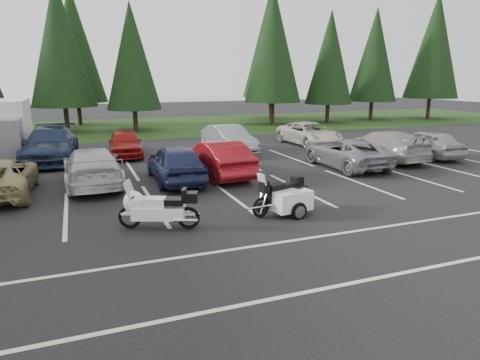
% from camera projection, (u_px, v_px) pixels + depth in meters
% --- Properties ---
extents(ground, '(120.00, 120.00, 0.00)m').
position_uv_depth(ground, '(227.00, 206.00, 13.90)').
color(ground, black).
rests_on(ground, ground).
extents(grass_strip, '(80.00, 16.00, 0.01)m').
position_uv_depth(grass_strip, '(132.00, 127.00, 35.69)').
color(grass_strip, '#1A3511').
rests_on(grass_strip, ground).
extents(lake_water, '(70.00, 50.00, 0.02)m').
position_uv_depth(lake_water, '(133.00, 105.00, 65.22)').
color(lake_water, slate).
rests_on(lake_water, ground).
extents(box_truck, '(2.40, 5.60, 2.90)m').
position_uv_depth(box_truck, '(2.00, 129.00, 22.12)').
color(box_truck, silver).
rests_on(box_truck, ground).
extents(stall_markings, '(32.00, 16.00, 0.01)m').
position_uv_depth(stall_markings, '(209.00, 191.00, 15.72)').
color(stall_markings, silver).
rests_on(stall_markings, ground).
extents(conifer_4, '(4.80, 4.80, 11.17)m').
position_uv_depth(conifer_4, '(59.00, 43.00, 31.42)').
color(conifer_4, '#332316').
rests_on(conifer_4, ground).
extents(conifer_5, '(4.14, 4.14, 9.63)m').
position_uv_depth(conifer_5, '(132.00, 56.00, 32.19)').
color(conifer_5, '#332316').
rests_on(conifer_5, ground).
extents(conifer_6, '(4.93, 4.93, 11.48)m').
position_uv_depth(conifer_6, '(273.00, 46.00, 36.58)').
color(conifer_6, '#332316').
rests_on(conifer_6, ground).
extents(conifer_7, '(4.27, 4.27, 9.94)m').
position_uv_depth(conifer_7, '(330.00, 57.00, 38.43)').
color(conifer_7, '#332316').
rests_on(conifer_7, ground).
extents(conifer_8, '(4.53, 4.53, 10.56)m').
position_uv_depth(conifer_8, '(375.00, 55.00, 40.99)').
color(conifer_8, '#332316').
rests_on(conifer_8, ground).
extents(conifer_9, '(5.19, 5.19, 12.10)m').
position_uv_depth(conifer_9, '(435.00, 46.00, 41.69)').
color(conifer_9, '#332316').
rests_on(conifer_9, ground).
extents(conifer_back_b, '(4.97, 4.97, 11.58)m').
position_uv_depth(conifer_back_b, '(73.00, 44.00, 35.89)').
color(conifer_back_b, '#332316').
rests_on(conifer_back_b, ground).
extents(conifer_back_c, '(5.50, 5.50, 12.81)m').
position_uv_depth(conifer_back_c, '(271.00, 41.00, 41.36)').
color(conifer_back_c, '#332316').
rests_on(conifer_back_c, ground).
extents(car_near_3, '(2.14, 5.09, 1.47)m').
position_uv_depth(car_near_3, '(92.00, 167.00, 16.36)').
color(car_near_3, '#BDBDBB').
rests_on(car_near_3, ground).
extents(car_near_4, '(1.85, 4.46, 1.51)m').
position_uv_depth(car_near_4, '(176.00, 163.00, 16.95)').
color(car_near_4, '#1B2245').
rests_on(car_near_4, ground).
extents(car_near_5, '(1.86, 4.68, 1.51)m').
position_uv_depth(car_near_5, '(218.00, 158.00, 17.92)').
color(car_near_5, maroon).
rests_on(car_near_5, ground).
extents(car_near_6, '(2.24, 4.81, 1.33)m').
position_uv_depth(car_near_6, '(346.00, 153.00, 19.73)').
color(car_near_6, gray).
rests_on(car_near_6, ground).
extents(car_near_7, '(2.24, 5.19, 1.49)m').
position_uv_depth(car_near_7, '(383.00, 145.00, 21.46)').
color(car_near_7, '#9C968F').
rests_on(car_near_7, ground).
extents(car_near_8, '(1.90, 4.30, 1.44)m').
position_uv_depth(car_near_8, '(427.00, 143.00, 22.24)').
color(car_near_8, '#999A9D').
rests_on(car_near_8, ground).
extents(car_far_1, '(2.79, 5.92, 1.67)m').
position_uv_depth(car_far_1, '(50.00, 145.00, 21.06)').
color(car_far_1, '#1A2542').
rests_on(car_far_1, ground).
extents(car_far_2, '(1.94, 4.22, 1.40)m').
position_uv_depth(car_far_2, '(125.00, 143.00, 22.51)').
color(car_far_2, maroon).
rests_on(car_far_2, ground).
extents(car_far_3, '(1.97, 4.66, 1.50)m').
position_uv_depth(car_far_3, '(229.00, 139.00, 23.56)').
color(car_far_3, gray).
rests_on(car_far_3, ground).
extents(car_far_4, '(2.56, 5.05, 1.37)m').
position_uv_depth(car_far_4, '(309.00, 134.00, 26.36)').
color(car_far_4, beige).
rests_on(car_far_4, ground).
extents(touring_motorcycle, '(2.59, 1.65, 1.38)m').
position_uv_depth(touring_motorcycle, '(158.00, 205.00, 11.65)').
color(touring_motorcycle, white).
rests_on(touring_motorcycle, ground).
extents(cargo_trailer, '(1.82, 1.21, 0.78)m').
position_uv_depth(cargo_trailer, '(290.00, 203.00, 12.87)').
color(cargo_trailer, white).
rests_on(cargo_trailer, ground).
extents(adventure_motorcycle, '(2.37, 1.36, 1.36)m').
position_uv_depth(adventure_motorcycle, '(279.00, 192.00, 12.98)').
color(adventure_motorcycle, black).
rests_on(adventure_motorcycle, ground).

